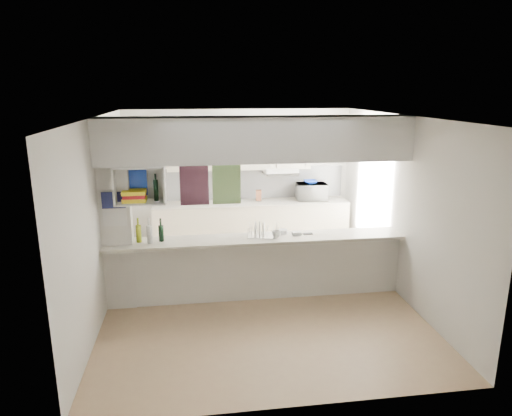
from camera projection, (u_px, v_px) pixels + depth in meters
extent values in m
plane|color=tan|center=(257.00, 297.00, 6.66)|extent=(4.80, 4.80, 0.00)
plane|color=white|center=(257.00, 116.00, 6.00)|extent=(4.80, 4.80, 0.00)
plane|color=silver|center=(239.00, 179.00, 8.63)|extent=(4.20, 0.00, 4.20)
plane|color=silver|center=(101.00, 217.00, 6.05)|extent=(0.00, 4.80, 4.80)
plane|color=silver|center=(400.00, 206.00, 6.62)|extent=(0.00, 4.80, 4.80)
cube|color=silver|center=(257.00, 269.00, 6.55)|extent=(4.20, 0.15, 0.88)
cube|color=#B6B1A0|center=(257.00, 239.00, 6.43)|extent=(4.20, 0.50, 0.04)
cube|color=white|center=(257.00, 139.00, 6.08)|extent=(4.20, 0.50, 0.60)
cube|color=silver|center=(116.00, 217.00, 6.08)|extent=(0.40, 0.18, 2.60)
cube|color=#191E4C|center=(113.00, 200.00, 5.92)|extent=(0.30, 0.01, 0.22)
cube|color=white|center=(115.00, 217.00, 5.98)|extent=(0.30, 0.01, 0.24)
cube|color=#2D1425|center=(194.00, 183.00, 6.33)|extent=(0.40, 0.02, 0.62)
cube|color=#1B7D71|center=(227.00, 182.00, 6.39)|extent=(0.40, 0.02, 0.62)
cube|color=white|center=(141.00, 202.00, 5.97)|extent=(0.65, 0.35, 0.02)
cube|color=white|center=(139.00, 166.00, 5.85)|extent=(0.65, 0.35, 0.02)
cube|color=white|center=(141.00, 182.00, 6.07)|extent=(0.65, 0.02, 0.50)
cube|color=white|center=(115.00, 185.00, 5.87)|extent=(0.02, 0.35, 0.50)
cube|color=white|center=(164.00, 184.00, 5.96)|extent=(0.02, 0.35, 0.50)
cube|color=yellow|center=(135.00, 200.00, 5.95)|extent=(0.30, 0.24, 0.05)
cube|color=#B41823|center=(134.00, 196.00, 5.94)|extent=(0.28, 0.22, 0.05)
cube|color=yellow|center=(134.00, 192.00, 5.93)|extent=(0.30, 0.24, 0.05)
cube|color=navy|center=(137.00, 183.00, 6.03)|extent=(0.26, 0.02, 0.34)
cylinder|color=black|center=(156.00, 190.00, 5.96)|extent=(0.06, 0.06, 0.28)
cube|color=beige|center=(252.00, 226.00, 8.59)|extent=(3.60, 0.60, 0.90)
cube|color=#B6B1A0|center=(252.00, 203.00, 8.47)|extent=(3.60, 0.63, 0.03)
cube|color=silver|center=(250.00, 183.00, 8.66)|extent=(3.60, 0.03, 0.60)
cube|color=beige|center=(240.00, 150.00, 8.32)|extent=(2.62, 0.34, 0.72)
cube|color=white|center=(280.00, 171.00, 8.46)|extent=(0.60, 0.46, 0.12)
cube|color=silver|center=(283.00, 175.00, 8.25)|extent=(0.60, 0.02, 0.05)
imported|color=white|center=(312.00, 192.00, 8.60)|extent=(0.58, 0.41, 0.31)
imported|color=navy|center=(310.00, 182.00, 8.53)|extent=(0.26, 0.26, 0.06)
cube|color=silver|center=(262.00, 235.00, 6.49)|extent=(0.47, 0.39, 0.01)
cylinder|color=white|center=(255.00, 228.00, 6.47)|extent=(0.06, 0.20, 0.21)
cylinder|color=white|center=(260.00, 228.00, 6.47)|extent=(0.06, 0.20, 0.21)
cylinder|color=white|center=(264.00, 228.00, 6.46)|extent=(0.06, 0.20, 0.21)
imported|color=white|center=(276.00, 234.00, 6.39)|extent=(0.13, 0.13, 0.10)
cylinder|color=black|center=(127.00, 237.00, 6.11)|extent=(0.07, 0.07, 0.22)
cylinder|color=black|center=(126.00, 225.00, 6.07)|extent=(0.03, 0.03, 0.10)
cylinder|color=olive|center=(139.00, 234.00, 6.21)|extent=(0.07, 0.07, 0.24)
cylinder|color=olive|center=(138.00, 222.00, 6.17)|extent=(0.03, 0.03, 0.10)
cylinder|color=silver|center=(149.00, 234.00, 6.15)|extent=(0.07, 0.07, 0.25)
cylinder|color=silver|center=(149.00, 222.00, 6.11)|extent=(0.03, 0.03, 0.10)
cylinder|color=black|center=(161.00, 233.00, 6.25)|extent=(0.07, 0.07, 0.22)
cylinder|color=black|center=(160.00, 222.00, 6.21)|extent=(0.03, 0.03, 0.10)
cylinder|color=silver|center=(283.00, 232.00, 6.60)|extent=(0.12, 0.12, 0.06)
cube|color=silver|center=(297.00, 233.00, 6.52)|extent=(0.12, 0.09, 0.05)
cube|color=black|center=(308.00, 234.00, 6.58)|extent=(0.14, 0.07, 0.01)
cylinder|color=black|center=(201.00, 199.00, 8.37)|extent=(0.10, 0.10, 0.14)
cube|color=brown|center=(259.00, 195.00, 8.54)|extent=(0.11, 0.09, 0.20)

